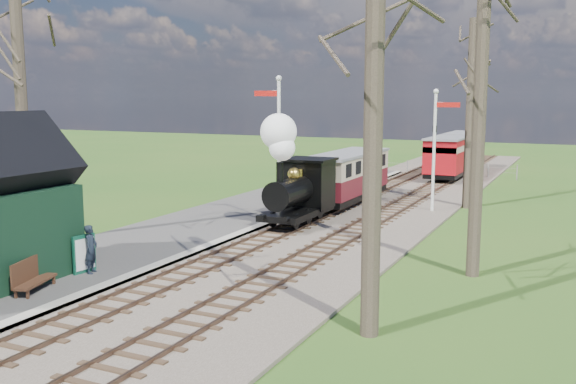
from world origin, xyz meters
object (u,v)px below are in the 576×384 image
Objects in this scene: locomotive at (296,178)px; red_carriage_a at (448,157)px; coach at (347,175)px; red_carriage_b at (463,150)px; bench at (31,276)px; sign_board at (84,254)px; person at (91,249)px; semaphore_near at (277,140)px; semaphore_far at (436,141)px.

red_carriage_a is at bearing 81.51° from locomotive.
red_carriage_b is at bearing 81.27° from coach.
locomotive is at bearing 77.30° from bench.
red_carriage_b reaches higher than sign_board.
locomotive is 9.80m from person.
locomotive is 23.15m from red_carriage_b.
coach is (0.77, 6.27, -2.09)m from semaphore_near.
semaphore_far reaches higher than coach.
person is (-6.74, -15.24, -2.43)m from semaphore_far.
coach is at bearing -102.81° from red_carriage_a.
person is (-1.60, -9.24, -2.70)m from semaphore_near.
coach reaches higher than bench.
person is (0.23, 2.06, 0.31)m from bench.
red_carriage_a is (3.37, 17.70, -2.07)m from semaphore_near.
coach is at bearing -29.27° from person.
locomotive is 17.70m from red_carriage_a.
red_carriage_a is at bearing -90.00° from red_carriage_b.
person is at bearing -104.01° from locomotive.
red_carriage_a is 3.67× the size of person.
red_carriage_b reaches higher than bench.
locomotive is 2.81× the size of bench.
locomotive is 9.93m from sign_board.
sign_board is at bearing -105.15° from locomotive.
semaphore_far is 16.84m from person.
sign_board is at bearing 89.44° from bench.
semaphore_near reaches higher than red_carriage_b.
semaphore_near is 7.91m from semaphore_far.
sign_board is at bearing -101.04° from semaphore_near.
red_carriage_a is 5.50m from red_carriage_b.
semaphore_near reaches higher than locomotive.
semaphore_far is 1.26× the size of locomotive.
semaphore_near is 0.85× the size of coach.
coach is 1.37× the size of red_carriage_a.
coach is (0.01, 6.06, -0.56)m from locomotive.
semaphore_near is 1.17× the size of red_carriage_b.
coach is at bearing -98.73° from red_carriage_b.
red_carriage_b is 3.67× the size of person.
red_carriage_b is 34.90m from bench.
locomotive reaches higher than person.
semaphore_near is 1.72m from locomotive.
semaphore_near is at bearing 78.96° from sign_board.
sign_board is at bearing -100.87° from red_carriage_a.
semaphore_far is 7.38m from locomotive.
semaphore_near reaches higher than red_carriage_a.
sign_board is (-6.96, -15.29, -2.58)m from semaphore_far.
red_carriage_a is at bearing 77.19° from coach.
coach is 6.36× the size of sign_board.
red_carriage_b is (2.60, 16.93, 0.02)m from coach.
locomotive reaches higher than bench.
red_carriage_a reaches higher than sign_board.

